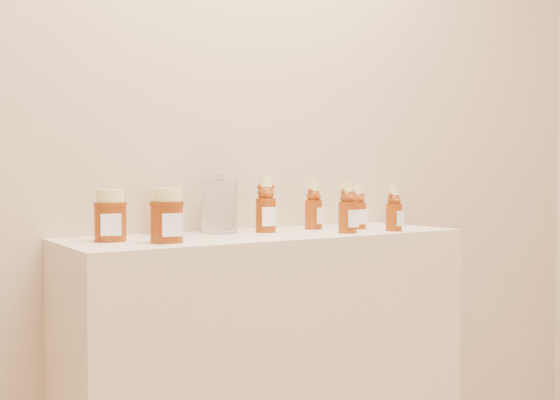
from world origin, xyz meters
TOP-DOWN VIEW (x-y plane):
  - wall_back at (0.00, 1.75)m, footprint 3.50×0.02m
  - display_table at (0.00, 1.55)m, footprint 1.20×0.40m
  - bear_bottle_back_left at (0.01, 1.60)m, footprint 0.08×0.08m
  - bear_bottle_back_mid at (0.20, 1.62)m, footprint 0.07×0.07m
  - bear_bottle_back_right at (0.33, 1.54)m, footprint 0.06×0.06m
  - bear_bottle_front_left at (0.20, 1.44)m, footprint 0.06×0.06m
  - bear_bottle_front_right at (0.37, 1.42)m, footprint 0.06×0.06m
  - honey_jar_left at (-0.47, 1.59)m, footprint 0.11×0.11m
  - honey_jar_back at (-0.28, 1.67)m, footprint 0.11×0.11m
  - honey_jar_front at (-0.36, 1.47)m, footprint 0.09×0.09m
  - glass_canister at (-0.12, 1.65)m, footprint 0.15×0.15m

SIDE VIEW (x-z plane):
  - display_table at x=0.00m, z-range 0.00..0.90m
  - honey_jar_left at x=-0.47m, z-range 0.90..1.03m
  - honey_jar_back at x=-0.28m, z-range 0.90..1.04m
  - honey_jar_front at x=-0.36m, z-range 0.90..1.04m
  - bear_bottle_front_right at x=0.37m, z-range 0.90..1.06m
  - bear_bottle_back_right at x=0.33m, z-range 0.90..1.06m
  - bear_bottle_front_left at x=0.20m, z-range 0.90..1.07m
  - glass_canister at x=-0.12m, z-range 0.90..1.07m
  - bear_bottle_back_mid at x=0.20m, z-range 0.90..1.07m
  - bear_bottle_back_left at x=0.01m, z-range 0.90..1.09m
  - wall_back at x=0.00m, z-range 0.00..2.70m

